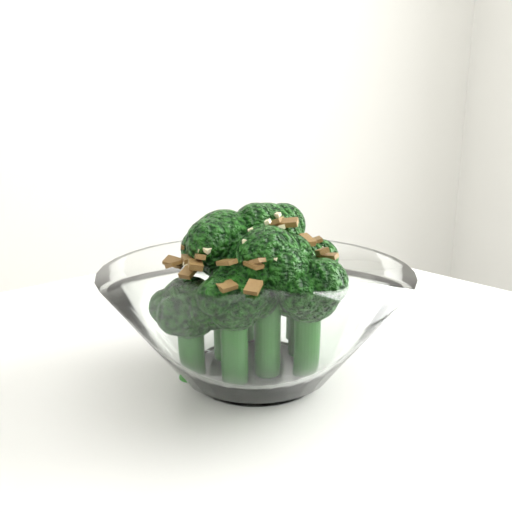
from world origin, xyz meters
name	(u,v)px	position (x,y,z in m)	size (l,w,h in m)	color
broccoli_dish	(257,311)	(0.28, 0.09, 0.81)	(0.24, 0.24, 0.14)	white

